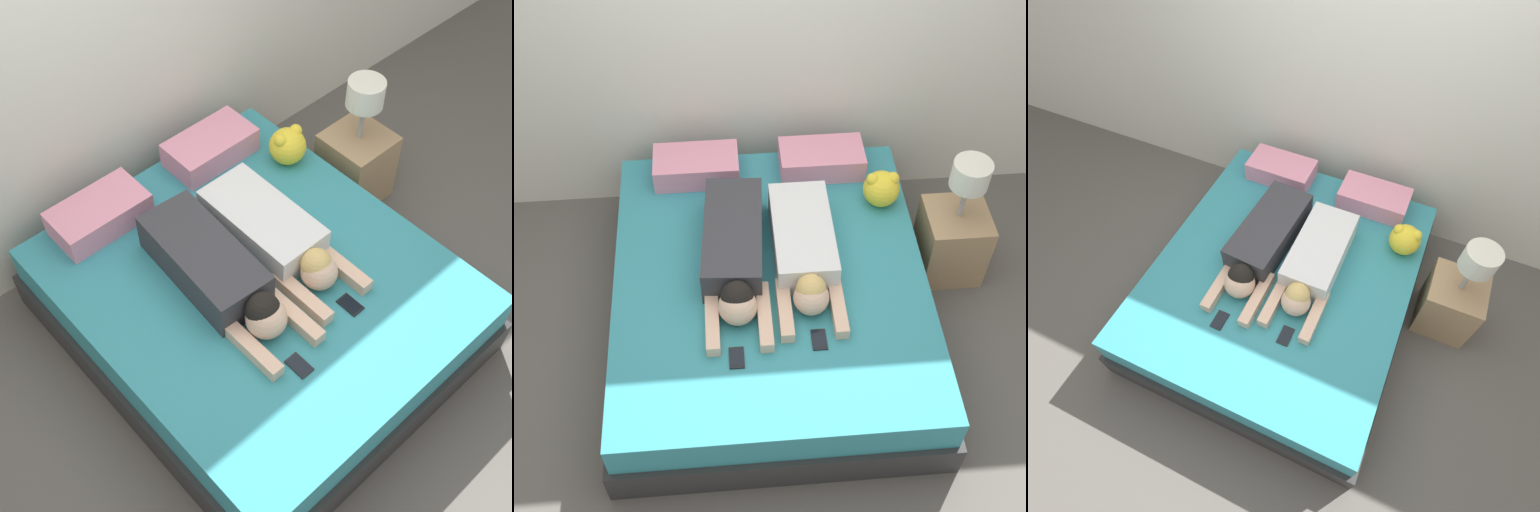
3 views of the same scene
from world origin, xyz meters
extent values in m
plane|color=#5B5651|center=(0.00, 0.00, 0.00)|extent=(12.00, 12.00, 0.00)
cube|color=silver|center=(0.00, 1.16, 1.30)|extent=(12.00, 0.06, 2.60)
cube|color=#2D2D2D|center=(0.00, 0.00, 0.12)|extent=(1.76, 2.02, 0.23)
cube|color=teal|center=(0.00, 0.00, 0.35)|extent=(1.70, 1.96, 0.22)
cube|color=pink|center=(-0.38, 0.81, 0.54)|extent=(0.51, 0.28, 0.16)
cube|color=pink|center=(0.38, 0.81, 0.54)|extent=(0.51, 0.28, 0.16)
cube|color=#333338|center=(-0.19, 0.18, 0.57)|extent=(0.37, 0.74, 0.22)
sphere|color=beige|center=(-0.19, -0.28, 0.56)|extent=(0.20, 0.20, 0.20)
sphere|color=black|center=(-0.19, -0.25, 0.60)|extent=(0.17, 0.17, 0.17)
cube|color=beige|center=(-0.32, -0.31, 0.49)|extent=(0.07, 0.40, 0.07)
cube|color=beige|center=(-0.05, -0.31, 0.49)|extent=(0.07, 0.40, 0.07)
cube|color=silver|center=(0.19, 0.17, 0.56)|extent=(0.33, 0.66, 0.20)
sphere|color=beige|center=(0.19, -0.25, 0.55)|extent=(0.19, 0.19, 0.19)
sphere|color=#D8B266|center=(0.19, -0.23, 0.59)|extent=(0.16, 0.16, 0.16)
cube|color=beige|center=(0.05, -0.27, 0.49)|extent=(0.07, 0.36, 0.07)
cube|color=beige|center=(0.33, -0.27, 0.49)|extent=(0.07, 0.36, 0.07)
cube|color=black|center=(-0.21, -0.52, 0.46)|extent=(0.08, 0.12, 0.01)
cube|color=black|center=(-0.21, -0.52, 0.47)|extent=(0.06, 0.10, 0.00)
cube|color=black|center=(0.21, -0.45, 0.46)|extent=(0.08, 0.12, 0.01)
cube|color=black|center=(0.21, -0.45, 0.47)|extent=(0.06, 0.10, 0.00)
sphere|color=yellow|center=(0.69, 0.49, 0.57)|extent=(0.21, 0.21, 0.21)
sphere|color=yellow|center=(0.63, 0.49, 0.65)|extent=(0.07, 0.07, 0.07)
sphere|color=yellow|center=(0.75, 0.49, 0.65)|extent=(0.07, 0.07, 0.07)
cube|color=tan|center=(1.13, 0.34, 0.24)|extent=(0.37, 0.37, 0.47)
cylinder|color=#999999|center=(1.13, 0.34, 0.59)|extent=(0.03, 0.03, 0.24)
cylinder|color=silver|center=(1.13, 0.34, 0.79)|extent=(0.22, 0.22, 0.16)
camera|label=1|loc=(-1.46, -1.61, 3.33)|focal=50.00mm
camera|label=2|loc=(-0.20, -2.42, 3.50)|focal=50.00mm
camera|label=3|loc=(0.61, -1.37, 2.75)|focal=28.00mm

